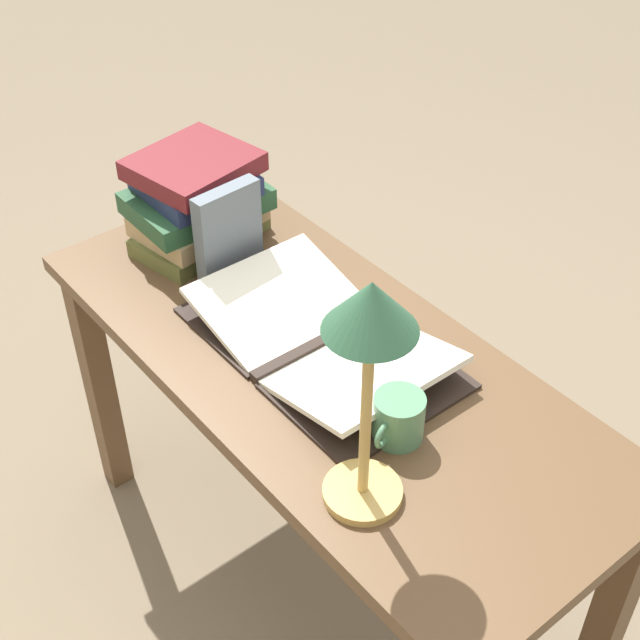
{
  "coord_description": "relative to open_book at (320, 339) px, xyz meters",
  "views": [
    {
      "loc": [
        -1.01,
        0.82,
        1.9
      ],
      "look_at": [
        0.01,
        -0.0,
        0.82
      ],
      "focal_mm": 50.0,
      "sensor_mm": 36.0,
      "label": 1
    }
  ],
  "objects": [
    {
      "name": "coffee_mug",
      "position": [
        -0.27,
        0.04,
        0.02
      ],
      "size": [
        0.09,
        0.12,
        0.09
      ],
      "rotation": [
        0.0,
        0.0,
        1.86
      ],
      "color": "#4C7F5B",
      "rests_on": "reading_desk"
    },
    {
      "name": "book_stack_tall",
      "position": [
        0.46,
        -0.02,
        0.09
      ],
      "size": [
        0.26,
        0.32,
        0.22
      ],
      "color": "brown",
      "rests_on": "reading_desk"
    },
    {
      "name": "reading_lamp",
      "position": [
        -0.33,
        0.18,
        0.31
      ],
      "size": [
        0.14,
        0.14,
        0.44
      ],
      "color": "tan",
      "rests_on": "reading_desk"
    },
    {
      "name": "ground_plane",
      "position": [
        -0.02,
        0.01,
        -0.76
      ],
      "size": [
        12.0,
        12.0,
        0.0
      ],
      "primitive_type": "plane",
      "color": "#70604C"
    },
    {
      "name": "open_book",
      "position": [
        0.0,
        0.0,
        0.0
      ],
      "size": [
        0.56,
        0.33,
        0.07
      ],
      "rotation": [
        0.0,
        0.0,
        -0.01
      ],
      "color": "black",
      "rests_on": "reading_desk"
    },
    {
      "name": "book_standing_upright",
      "position": [
        0.31,
        -0.0,
        0.09
      ],
      "size": [
        0.05,
        0.16,
        0.22
      ],
      "rotation": [
        0.0,
        0.0,
        0.06
      ],
      "color": "slate",
      "rests_on": "reading_desk"
    },
    {
      "name": "reading_desk",
      "position": [
        -0.02,
        0.01,
        -0.14
      ],
      "size": [
        1.31,
        0.56,
        0.74
      ],
      "color": "brown",
      "rests_on": "ground_plane"
    }
  ]
}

